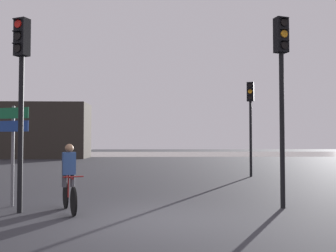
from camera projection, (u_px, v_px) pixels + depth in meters
name	position (u px, v px, depth m)	size (l,w,h in m)	color
ground_plane	(152.00, 221.00, 7.95)	(120.00, 120.00, 0.00)	#28282D
water_strip	(155.00, 154.00, 45.57)	(80.00, 16.00, 0.01)	#9E937F
distant_building	(26.00, 131.00, 35.27)	(11.58, 4.00, 5.17)	#2D2823
traffic_light_far_right	(250.00, 111.00, 17.59)	(0.38, 0.40, 4.44)	black
traffic_light_near_right	(282.00, 76.00, 9.51)	(0.37, 0.39, 4.84)	black
traffic_light_near_left	(21.00, 78.00, 8.90)	(0.39, 0.41, 4.62)	black
direction_sign_post	(12.00, 137.00, 9.68)	(1.02, 0.48, 2.60)	slate
cyclist	(69.00, 177.00, 8.95)	(0.75, 1.59, 1.62)	black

